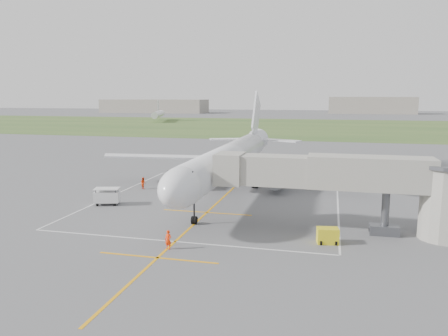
% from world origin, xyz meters
% --- Properties ---
extents(ground, '(700.00, 700.00, 0.00)m').
position_xyz_m(ground, '(0.00, 0.00, 0.00)').
color(ground, '#535355').
rests_on(ground, ground).
extents(grass_strip, '(700.00, 120.00, 0.02)m').
position_xyz_m(grass_strip, '(0.00, 130.00, 0.01)').
color(grass_strip, '#355425').
rests_on(grass_strip, ground).
extents(apron_markings, '(28.20, 60.00, 0.01)m').
position_xyz_m(apron_markings, '(0.00, -5.82, 0.01)').
color(apron_markings, orange).
rests_on(apron_markings, ground).
extents(airliner, '(38.93, 46.75, 13.52)m').
position_xyz_m(airliner, '(-0.00, 0.75, 4.39)').
color(airliner, silver).
rests_on(airliner, ground).
extents(jet_bridge, '(23.40, 5.00, 7.20)m').
position_xyz_m(jet_bridge, '(15.72, -13.50, 4.74)').
color(jet_bridge, gray).
rests_on(jet_bridge, ground).
extents(gpu_unit, '(1.99, 1.54, 1.36)m').
position_xyz_m(gpu_unit, '(12.98, -17.22, 0.67)').
color(gpu_unit, yellow).
rests_on(gpu_unit, ground).
extents(baggage_cart, '(3.19, 2.40, 1.97)m').
position_xyz_m(baggage_cart, '(-12.32, -9.44, 1.01)').
color(baggage_cart, silver).
rests_on(baggage_cart, ground).
extents(ramp_worker_nose, '(0.64, 0.47, 1.62)m').
position_xyz_m(ramp_worker_nose, '(0.11, -21.92, 0.81)').
color(ramp_worker_nose, '#FF3308').
rests_on(ramp_worker_nose, ground).
extents(ramp_worker_wing, '(0.99, 0.94, 1.62)m').
position_xyz_m(ramp_worker_wing, '(-11.93, -0.20, 0.81)').
color(ramp_worker_wing, '#E73607').
rests_on(ramp_worker_wing, ground).
extents(distant_hangars, '(345.00, 49.00, 12.00)m').
position_xyz_m(distant_hangars, '(-16.15, 265.19, 5.17)').
color(distant_hangars, gray).
rests_on(distant_hangars, ground).
extents(distant_aircraft, '(202.81, 40.02, 8.85)m').
position_xyz_m(distant_aircraft, '(17.86, 161.75, 3.59)').
color(distant_aircraft, silver).
rests_on(distant_aircraft, ground).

